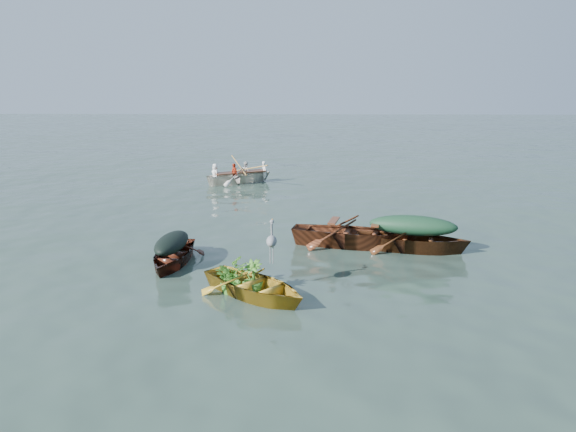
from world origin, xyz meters
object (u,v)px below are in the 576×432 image
yellow_dinghy (255,297)px  dark_covered_boat (173,264)px  green_tarp_boat (412,251)px  heron (272,248)px  open_wooden_boat (354,247)px  rowed_boat (240,183)px

yellow_dinghy → dark_covered_boat: 3.00m
green_tarp_boat → heron: (-3.49, -2.87, 0.90)m
open_wooden_boat → heron: (-2.03, -3.23, 0.90)m
yellow_dinghy → heron: heron is taller
yellow_dinghy → green_tarp_boat: (3.82, 3.32, 0.00)m
rowed_boat → yellow_dinghy: bearing=156.8°
dark_covered_boat → open_wooden_boat: bearing=23.1°
dark_covered_boat → heron: bearing=-29.9°
open_wooden_boat → heron: size_ratio=5.05×
open_wooden_boat → heron: 3.92m
yellow_dinghy → dark_covered_boat: yellow_dinghy is taller
green_tarp_boat → yellow_dinghy: bearing=144.8°
green_tarp_boat → heron: size_ratio=4.42×
open_wooden_boat → heron: bearing=160.8°
green_tarp_boat → open_wooden_boat: bearing=90.0°
yellow_dinghy → open_wooden_boat: open_wooden_boat is taller
dark_covered_boat → green_tarp_boat: (5.97, 1.22, 0.00)m
yellow_dinghy → heron: size_ratio=3.51×
yellow_dinghy → green_tarp_boat: 5.06m
yellow_dinghy → heron: (0.33, 0.44, 0.90)m
heron → green_tarp_boat: bearing=-9.0°
open_wooden_boat → heron: heron is taller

